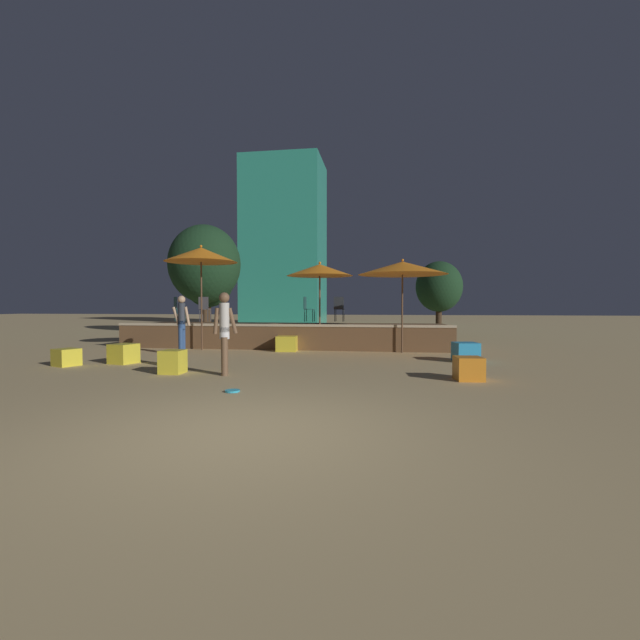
{
  "coord_description": "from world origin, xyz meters",
  "views": [
    {
      "loc": [
        1.57,
        -4.49,
        1.42
      ],
      "look_at": [
        0.0,
        5.82,
        1.06
      ],
      "focal_mm": 24.0,
      "sensor_mm": 36.0,
      "label": 1
    }
  ],
  "objects_px": {
    "patio_umbrella_2": "(402,268)",
    "bistro_chair_3": "(339,307)",
    "person_0": "(182,323)",
    "background_tree_1": "(208,280)",
    "cube_seat_3": "(466,352)",
    "cube_seat_1": "(469,369)",
    "person_1": "(224,331)",
    "bistro_chair_2": "(178,307)",
    "background_tree_2": "(439,287)",
    "cube_seat_5": "(287,343)",
    "cube_seat_0": "(173,362)",
    "bistro_chair_1": "(307,307)",
    "bistro_chair_0": "(204,307)",
    "cube_seat_2": "(124,354)",
    "patio_umbrella_1": "(201,255)",
    "cube_seat_4": "(67,357)",
    "background_tree_0": "(205,264)",
    "patio_umbrella_0": "(320,270)",
    "frisbee_disc": "(232,391)"
  },
  "relations": [
    {
      "from": "cube_seat_0",
      "to": "cube_seat_1",
      "type": "bearing_deg",
      "value": 0.79
    },
    {
      "from": "cube_seat_3",
      "to": "background_tree_1",
      "type": "xyz_separation_m",
      "value": [
        -11.38,
        10.54,
        2.55
      ]
    },
    {
      "from": "cube_seat_1",
      "to": "bistro_chair_2",
      "type": "height_order",
      "value": "bistro_chair_2"
    },
    {
      "from": "patio_umbrella_0",
      "to": "cube_seat_2",
      "type": "distance_m",
      "value": 6.09
    },
    {
      "from": "cube_seat_1",
      "to": "background_tree_1",
      "type": "distance_m",
      "value": 17.43
    },
    {
      "from": "bistro_chair_2",
      "to": "background_tree_2",
      "type": "relative_size",
      "value": 0.26
    },
    {
      "from": "patio_umbrella_0",
      "to": "cube_seat_2",
      "type": "bearing_deg",
      "value": -139.53
    },
    {
      "from": "person_0",
      "to": "background_tree_1",
      "type": "height_order",
      "value": "background_tree_1"
    },
    {
      "from": "patio_umbrella_2",
      "to": "background_tree_0",
      "type": "relative_size",
      "value": 0.51
    },
    {
      "from": "bistro_chair_2",
      "to": "background_tree_2",
      "type": "xyz_separation_m",
      "value": [
        10.06,
        5.73,
        0.9
      ]
    },
    {
      "from": "background_tree_1",
      "to": "bistro_chair_0",
      "type": "bearing_deg",
      "value": -67.85
    },
    {
      "from": "cube_seat_1",
      "to": "person_0",
      "type": "xyz_separation_m",
      "value": [
        -7.32,
        3.08,
        0.69
      ]
    },
    {
      "from": "patio_umbrella_1",
      "to": "background_tree_2",
      "type": "xyz_separation_m",
      "value": [
        8.24,
        7.68,
        -0.74
      ]
    },
    {
      "from": "patio_umbrella_2",
      "to": "person_1",
      "type": "xyz_separation_m",
      "value": [
        -3.74,
        -4.72,
        -1.62
      ]
    },
    {
      "from": "patio_umbrella_0",
      "to": "patio_umbrella_2",
      "type": "xyz_separation_m",
      "value": [
        2.53,
        -0.22,
        0.01
      ]
    },
    {
      "from": "cube_seat_3",
      "to": "person_0",
      "type": "xyz_separation_m",
      "value": [
        -7.77,
        0.29,
        0.67
      ]
    },
    {
      "from": "bistro_chair_0",
      "to": "cube_seat_1",
      "type": "bearing_deg",
      "value": 137.15
    },
    {
      "from": "patio_umbrella_0",
      "to": "cube_seat_5",
      "type": "distance_m",
      "value": 2.5
    },
    {
      "from": "background_tree_1",
      "to": "cube_seat_3",
      "type": "bearing_deg",
      "value": -42.82
    },
    {
      "from": "cube_seat_0",
      "to": "person_1",
      "type": "distance_m",
      "value": 1.33
    },
    {
      "from": "cube_seat_4",
      "to": "bistro_chair_3",
      "type": "relative_size",
      "value": 0.69
    },
    {
      "from": "cube_seat_3",
      "to": "bistro_chair_0",
      "type": "relative_size",
      "value": 0.73
    },
    {
      "from": "frisbee_disc",
      "to": "cube_seat_3",
      "type": "bearing_deg",
      "value": 45.24
    },
    {
      "from": "cube_seat_0",
      "to": "background_tree_0",
      "type": "height_order",
      "value": "background_tree_0"
    },
    {
      "from": "cube_seat_3",
      "to": "frisbee_disc",
      "type": "bearing_deg",
      "value": -134.76
    },
    {
      "from": "cube_seat_5",
      "to": "background_tree_0",
      "type": "distance_m",
      "value": 10.23
    },
    {
      "from": "background_tree_0",
      "to": "bistro_chair_3",
      "type": "bearing_deg",
      "value": -34.42
    },
    {
      "from": "bistro_chair_1",
      "to": "cube_seat_3",
      "type": "bearing_deg",
      "value": -127.88
    },
    {
      "from": "bistro_chair_0",
      "to": "background_tree_0",
      "type": "xyz_separation_m",
      "value": [
        -2.5,
        5.75,
        2.12
      ]
    },
    {
      "from": "bistro_chair_3",
      "to": "cube_seat_4",
      "type": "bearing_deg",
      "value": 50.91
    },
    {
      "from": "patio_umbrella_0",
      "to": "background_tree_2",
      "type": "distance_m",
      "value": 8.58
    },
    {
      "from": "person_1",
      "to": "background_tree_1",
      "type": "height_order",
      "value": "background_tree_1"
    },
    {
      "from": "background_tree_1",
      "to": "cube_seat_1",
      "type": "bearing_deg",
      "value": -50.65
    },
    {
      "from": "patio_umbrella_1",
      "to": "background_tree_1",
      "type": "bearing_deg",
      "value": 112.03
    },
    {
      "from": "cube_seat_4",
      "to": "cube_seat_0",
      "type": "bearing_deg",
      "value": -12.39
    },
    {
      "from": "background_tree_1",
      "to": "cube_seat_5",
      "type": "bearing_deg",
      "value": -54.17
    },
    {
      "from": "cube_seat_4",
      "to": "bistro_chair_3",
      "type": "height_order",
      "value": "bistro_chair_3"
    },
    {
      "from": "patio_umbrella_2",
      "to": "cube_seat_0",
      "type": "height_order",
      "value": "patio_umbrella_2"
    },
    {
      "from": "cube_seat_4",
      "to": "bistro_chair_1",
      "type": "bearing_deg",
      "value": 54.15
    },
    {
      "from": "cube_seat_0",
      "to": "patio_umbrella_0",
      "type": "bearing_deg",
      "value": 64.41
    },
    {
      "from": "background_tree_1",
      "to": "background_tree_2",
      "type": "xyz_separation_m",
      "value": [
        11.84,
        -1.2,
        -0.52
      ]
    },
    {
      "from": "cube_seat_0",
      "to": "cube_seat_5",
      "type": "height_order",
      "value": "cube_seat_0"
    },
    {
      "from": "cube_seat_4",
      "to": "cube_seat_5",
      "type": "xyz_separation_m",
      "value": [
        4.37,
        3.96,
        0.03
      ]
    },
    {
      "from": "cube_seat_0",
      "to": "bistro_chair_2",
      "type": "xyz_separation_m",
      "value": [
        -3.2,
        6.49,
        1.13
      ]
    },
    {
      "from": "person_0",
      "to": "bistro_chair_2",
      "type": "xyz_separation_m",
      "value": [
        -1.83,
        3.33,
        0.46
      ]
    },
    {
      "from": "cube_seat_1",
      "to": "frisbee_disc",
      "type": "relative_size",
      "value": 2.22
    },
    {
      "from": "patio_umbrella_2",
      "to": "background_tree_1",
      "type": "xyz_separation_m",
      "value": [
        -9.86,
        8.72,
        0.27
      ]
    },
    {
      "from": "patio_umbrella_2",
      "to": "bistro_chair_3",
      "type": "relative_size",
      "value": 3.12
    },
    {
      "from": "cube_seat_1",
      "to": "cube_seat_2",
      "type": "xyz_separation_m",
      "value": [
        -7.89,
        1.17,
        0.02
      ]
    },
    {
      "from": "cube_seat_5",
      "to": "background_tree_2",
      "type": "xyz_separation_m",
      "value": [
        5.49,
        7.59,
        2.04
      ]
    }
  ]
}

